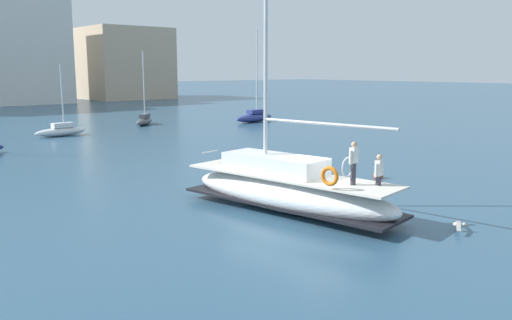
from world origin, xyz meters
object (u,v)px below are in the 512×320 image
mooring_buoy (378,175)px  moored_cutter_right (61,130)px  moored_cutter_left (144,120)px  seagull (459,224)px  main_sailboat (287,188)px  moored_sloop_far (255,116)px

mooring_buoy → moored_cutter_right: bearing=102.3°
moored_cutter_left → seagull: 40.21m
seagull → mooring_buoy: size_ratio=1.37×
moored_cutter_right → mooring_buoy: (6.11, -28.13, -0.33)m
main_sailboat → mooring_buoy: 8.17m
moored_sloop_far → mooring_buoy: size_ratio=11.19×
moored_sloop_far → moored_cutter_right: bearing=176.1°
moored_sloop_far → moored_cutter_left: size_ratio=1.31×
moored_cutter_right → seagull: size_ratio=5.08×
main_sailboat → moored_cutter_right: main_sailboat is taller
main_sailboat → moored_sloop_far: (22.18, 28.26, -0.29)m
main_sailboat → mooring_buoy: bearing=10.7°
main_sailboat → seagull: size_ratio=11.58×
seagull → mooring_buoy: 9.14m
moored_cutter_right → mooring_buoy: 28.79m
seagull → mooring_buoy: mooring_buoy is taller
main_sailboat → moored_sloop_far: 35.93m
moored_cutter_left → mooring_buoy: (-3.73, -31.77, -0.35)m
moored_sloop_far → moored_cutter_right: (-20.29, 1.38, -0.14)m
moored_sloop_far → mooring_buoy: bearing=-117.9°
moored_cutter_right → seagull: (0.74, -35.53, -0.22)m
seagull → moored_cutter_right: bearing=91.2°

